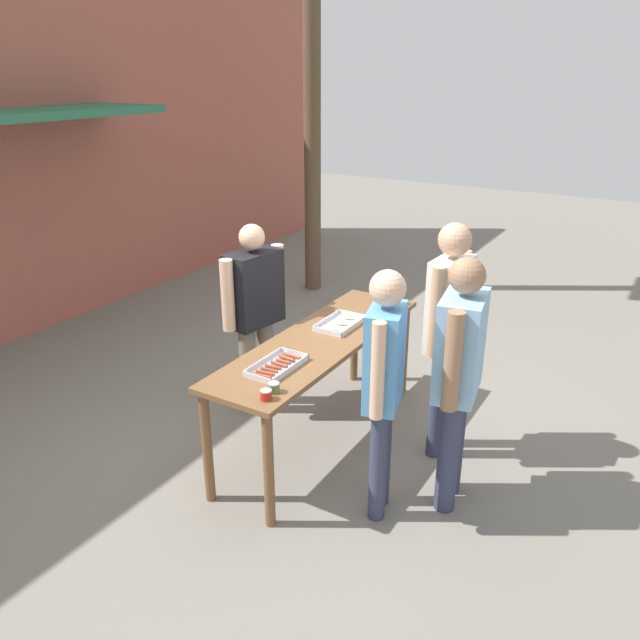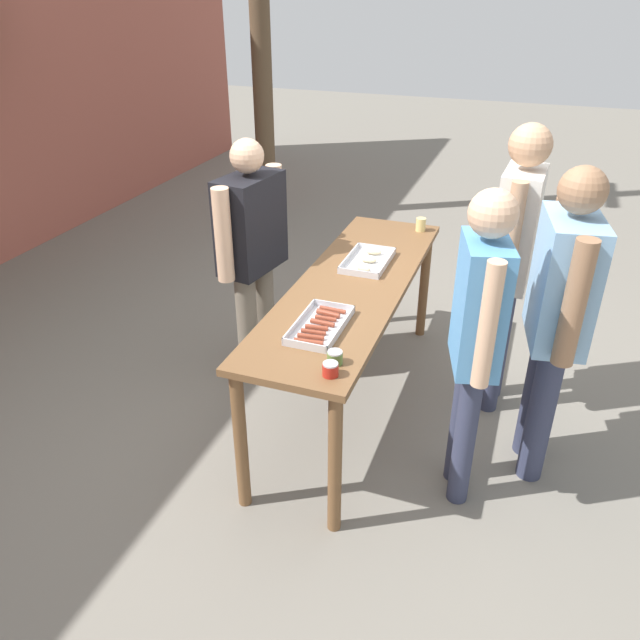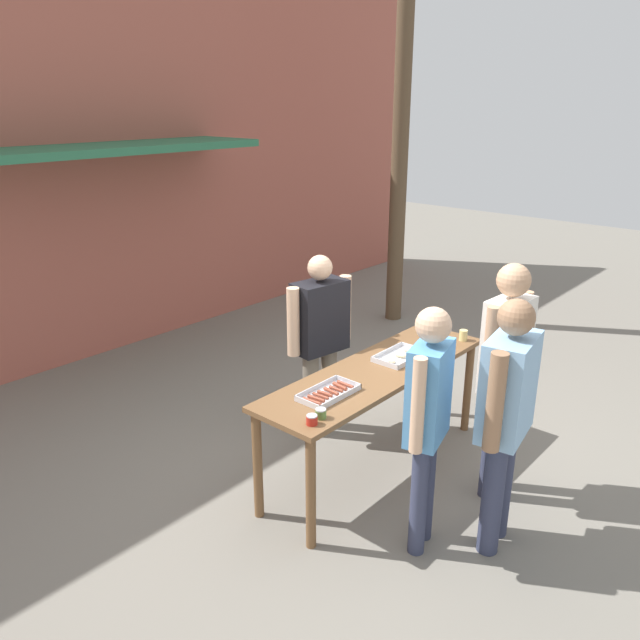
{
  "view_description": "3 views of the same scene",
  "coord_description": "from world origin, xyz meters",
  "px_view_note": "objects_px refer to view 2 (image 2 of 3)",
  "views": [
    {
      "loc": [
        -3.75,
        -2.25,
        2.81
      ],
      "look_at": [
        0.0,
        0.0,
        1.04
      ],
      "focal_mm": 35.0,
      "sensor_mm": 36.0,
      "label": 1
    },
    {
      "loc": [
        -3.26,
        -0.98,
        2.52
      ],
      "look_at": [
        -0.6,
        -0.01,
        0.94
      ],
      "focal_mm": 35.0,
      "sensor_mm": 36.0,
      "label": 2
    },
    {
      "loc": [
        -3.66,
        -2.61,
        2.89
      ],
      "look_at": [
        0.18,
        0.75,
        1.07
      ],
      "focal_mm": 35.0,
      "sensor_mm": 36.0,
      "label": 3
    }
  ],
  "objects_px": {
    "condiment_jar_mustard": "(330,369)",
    "condiment_jar_ketchup": "(335,357)",
    "food_tray_buns": "(368,261)",
    "person_server_behind_table": "(252,243)",
    "person_customer_with_cup": "(514,248)",
    "person_customer_waiting_in_line": "(559,306)",
    "beer_cup": "(421,225)",
    "person_customer_holding_hotdog": "(477,326)",
    "food_tray_sausages": "(320,326)"
  },
  "relations": [
    {
      "from": "food_tray_sausages",
      "to": "condiment_jar_mustard",
      "type": "relative_size",
      "value": 6.08
    },
    {
      "from": "condiment_jar_ketchup",
      "to": "person_customer_waiting_in_line",
      "type": "xyz_separation_m",
      "value": [
        0.69,
        -0.97,
        0.11
      ]
    },
    {
      "from": "condiment_jar_mustard",
      "to": "person_customer_waiting_in_line",
      "type": "relative_size",
      "value": 0.04
    },
    {
      "from": "beer_cup",
      "to": "person_customer_holding_hotdog",
      "type": "distance_m",
      "value": 1.66
    },
    {
      "from": "food_tray_sausages",
      "to": "person_customer_holding_hotdog",
      "type": "bearing_deg",
      "value": -86.75
    },
    {
      "from": "beer_cup",
      "to": "person_customer_holding_hotdog",
      "type": "relative_size",
      "value": 0.06
    },
    {
      "from": "condiment_jar_mustard",
      "to": "beer_cup",
      "type": "bearing_deg",
      "value": -0.06
    },
    {
      "from": "beer_cup",
      "to": "person_customer_waiting_in_line",
      "type": "xyz_separation_m",
      "value": [
        -1.19,
        -0.96,
        0.1
      ]
    },
    {
      "from": "person_customer_holding_hotdog",
      "to": "food_tray_buns",
      "type": "bearing_deg",
      "value": -152.4
    },
    {
      "from": "food_tray_sausages",
      "to": "condiment_jar_mustard",
      "type": "distance_m",
      "value": 0.44
    },
    {
      "from": "condiment_jar_ketchup",
      "to": "person_server_behind_table",
      "type": "height_order",
      "value": "person_server_behind_table"
    },
    {
      "from": "condiment_jar_ketchup",
      "to": "person_customer_waiting_in_line",
      "type": "relative_size",
      "value": 0.04
    },
    {
      "from": "food_tray_sausages",
      "to": "person_customer_waiting_in_line",
      "type": "relative_size",
      "value": 0.26
    },
    {
      "from": "food_tray_buns",
      "to": "condiment_jar_mustard",
      "type": "height_order",
      "value": "condiment_jar_mustard"
    },
    {
      "from": "condiment_jar_mustard",
      "to": "person_customer_holding_hotdog",
      "type": "distance_m",
      "value": 0.75
    },
    {
      "from": "person_customer_waiting_in_line",
      "to": "food_tray_sausages",
      "type": "bearing_deg",
      "value": -80.63
    },
    {
      "from": "condiment_jar_mustard",
      "to": "person_customer_with_cup",
      "type": "relative_size",
      "value": 0.04
    },
    {
      "from": "person_server_behind_table",
      "to": "person_customer_holding_hotdog",
      "type": "distance_m",
      "value": 1.72
    },
    {
      "from": "person_server_behind_table",
      "to": "condiment_jar_mustard",
      "type": "bearing_deg",
      "value": -131.65
    },
    {
      "from": "person_server_behind_table",
      "to": "person_customer_waiting_in_line",
      "type": "relative_size",
      "value": 0.94
    },
    {
      "from": "condiment_jar_mustard",
      "to": "person_customer_with_cup",
      "type": "bearing_deg",
      "value": -26.99
    },
    {
      "from": "condiment_jar_ketchup",
      "to": "person_server_behind_table",
      "type": "xyz_separation_m",
      "value": [
        1.07,
        0.94,
        0.04
      ]
    },
    {
      "from": "person_customer_holding_hotdog",
      "to": "beer_cup",
      "type": "bearing_deg",
      "value": -174.01
    },
    {
      "from": "person_server_behind_table",
      "to": "person_customer_waiting_in_line",
      "type": "xyz_separation_m",
      "value": [
        -0.38,
        -1.92,
        0.07
      ]
    },
    {
      "from": "condiment_jar_mustard",
      "to": "beer_cup",
      "type": "distance_m",
      "value": 1.98
    },
    {
      "from": "beer_cup",
      "to": "person_customer_with_cup",
      "type": "xyz_separation_m",
      "value": [
        -0.64,
        -0.68,
        0.17
      ]
    },
    {
      "from": "person_customer_with_cup",
      "to": "condiment_jar_mustard",
      "type": "bearing_deg",
      "value": -24.18
    },
    {
      "from": "person_customer_with_cup",
      "to": "person_customer_waiting_in_line",
      "type": "relative_size",
      "value": 1.04
    },
    {
      "from": "condiment_jar_ketchup",
      "to": "beer_cup",
      "type": "height_order",
      "value": "beer_cup"
    },
    {
      "from": "beer_cup",
      "to": "person_server_behind_table",
      "type": "xyz_separation_m",
      "value": [
        -0.81,
        0.96,
        0.03
      ]
    },
    {
      "from": "beer_cup",
      "to": "person_server_behind_table",
      "type": "relative_size",
      "value": 0.06
    },
    {
      "from": "food_tray_buns",
      "to": "person_server_behind_table",
      "type": "bearing_deg",
      "value": 98.96
    },
    {
      "from": "food_tray_buns",
      "to": "condiment_jar_ketchup",
      "type": "bearing_deg",
      "value": -171.41
    },
    {
      "from": "person_customer_waiting_in_line",
      "to": "person_server_behind_table",
      "type": "bearing_deg",
      "value": -110.96
    },
    {
      "from": "food_tray_buns",
      "to": "person_server_behind_table",
      "type": "height_order",
      "value": "person_server_behind_table"
    },
    {
      "from": "condiment_jar_ketchup",
      "to": "beer_cup",
      "type": "xyz_separation_m",
      "value": [
        1.88,
        -0.02,
        0.01
      ]
    },
    {
      "from": "person_server_behind_table",
      "to": "person_customer_waiting_in_line",
      "type": "distance_m",
      "value": 1.96
    },
    {
      "from": "person_customer_holding_hotdog",
      "to": "person_customer_waiting_in_line",
      "type": "bearing_deg",
      "value": 119.07
    },
    {
      "from": "person_customer_holding_hotdog",
      "to": "food_tray_sausages",
      "type": "bearing_deg",
      "value": -101.8
    },
    {
      "from": "person_customer_with_cup",
      "to": "person_customer_waiting_in_line",
      "type": "bearing_deg",
      "value": 29.66
    },
    {
      "from": "food_tray_buns",
      "to": "person_customer_holding_hotdog",
      "type": "bearing_deg",
      "value": -137.35
    },
    {
      "from": "person_server_behind_table",
      "to": "person_customer_holding_hotdog",
      "type": "height_order",
      "value": "person_customer_holding_hotdog"
    },
    {
      "from": "food_tray_buns",
      "to": "person_customer_holding_hotdog",
      "type": "height_order",
      "value": "person_customer_holding_hotdog"
    },
    {
      "from": "food_tray_buns",
      "to": "person_customer_waiting_in_line",
      "type": "height_order",
      "value": "person_customer_waiting_in_line"
    },
    {
      "from": "person_customer_waiting_in_line",
      "to": "person_customer_with_cup",
      "type": "bearing_deg",
      "value": -162.76
    },
    {
      "from": "person_customer_holding_hotdog",
      "to": "person_customer_with_cup",
      "type": "height_order",
      "value": "person_customer_with_cup"
    },
    {
      "from": "condiment_jar_ketchup",
      "to": "person_customer_with_cup",
      "type": "relative_size",
      "value": 0.04
    },
    {
      "from": "condiment_jar_mustard",
      "to": "condiment_jar_ketchup",
      "type": "xyz_separation_m",
      "value": [
        0.1,
        0.01,
        0.0
      ]
    },
    {
      "from": "condiment_jar_ketchup",
      "to": "person_customer_holding_hotdog",
      "type": "relative_size",
      "value": 0.04
    },
    {
      "from": "food_tray_buns",
      "to": "beer_cup",
      "type": "height_order",
      "value": "beer_cup"
    }
  ]
}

